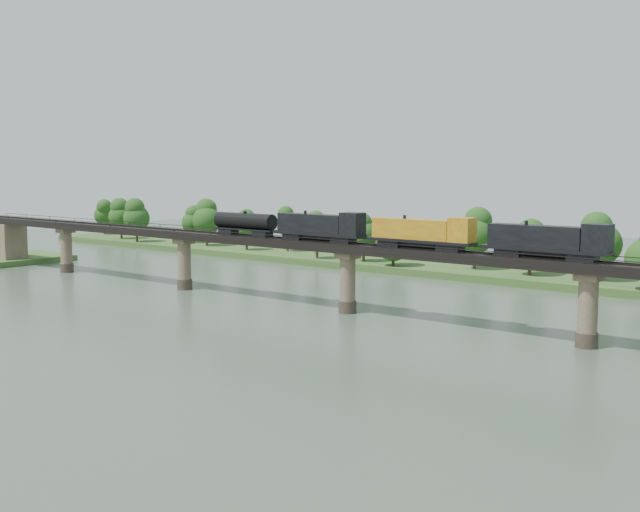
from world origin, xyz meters
The scene contains 6 objects.
ground centered at (0.00, 0.00, 0.00)m, with size 400.00×400.00×0.00m, color #38483A.
far_bank centered at (0.00, 85.00, 0.80)m, with size 300.00×24.00×1.60m, color #305221.
bridge centered at (0.00, 30.00, 5.46)m, with size 236.00×30.00×11.50m.
bridge_superstructure centered at (0.00, 30.00, 11.79)m, with size 220.00×4.90×0.75m.
far_treeline centered at (-8.21, 80.52, 8.83)m, with size 289.06×17.54×13.60m.
freight_train centered at (7.30, 30.00, 13.91)m, with size 73.33×2.86×5.05m.
Camera 1 is at (78.49, -73.74, 24.12)m, focal length 45.00 mm.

